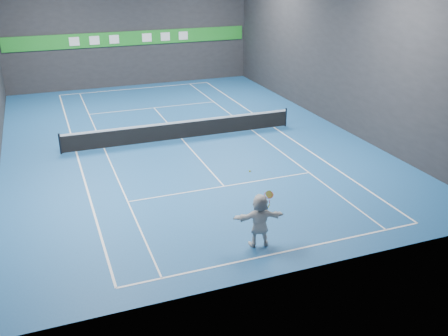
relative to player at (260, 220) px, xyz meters
name	(u,v)px	position (x,y,z in m)	size (l,w,h in m)	color
ground	(182,139)	(0.55, 11.18, -0.94)	(26.00, 26.00, 0.00)	#19508C
wall_back	(129,24)	(0.55, 24.18, 3.56)	(18.00, 0.10, 9.00)	#252527
wall_front	(309,133)	(0.55, -1.82, 3.56)	(18.00, 0.10, 9.00)	#252527
wall_right	(334,44)	(9.55, 11.18, 3.56)	(0.10, 26.00, 9.00)	#252527
baseline_near	(283,252)	(0.55, -0.71, -0.93)	(10.98, 0.08, 0.01)	white
baseline_far	(137,88)	(0.55, 23.07, -0.93)	(10.98, 0.08, 0.01)	white
sideline_doubles_left	(76,152)	(-4.94, 11.18, -0.93)	(0.08, 23.78, 0.01)	white
sideline_doubles_right	(274,127)	(6.04, 11.18, -0.93)	(0.08, 23.78, 0.01)	white
sideline_singles_left	(104,149)	(-3.56, 11.18, -0.93)	(0.06, 23.78, 0.01)	white
sideline_singles_right	(252,130)	(4.66, 11.18, -0.93)	(0.06, 23.78, 0.01)	white
service_line_near	(224,186)	(0.55, 4.78, -0.93)	(8.23, 0.06, 0.01)	white
service_line_far	(154,108)	(0.55, 17.58, -0.93)	(8.23, 0.06, 0.01)	white
center_service_line	(182,139)	(0.55, 11.18, -0.93)	(0.06, 12.80, 0.01)	white
player	(260,220)	(0.00, 0.00, 0.00)	(1.74, 0.55, 1.87)	silver
tennis_ball	(250,171)	(-0.30, 0.21, 1.74)	(0.07, 0.07, 0.07)	yellow
tennis_net	(181,129)	(0.55, 11.18, -0.40)	(12.50, 0.10, 1.07)	black
sponsor_banner	(131,38)	(0.55, 24.11, 2.56)	(17.64, 0.11, 1.00)	#1E8D26
tennis_racket	(269,196)	(0.33, 0.05, 0.80)	(0.39, 0.33, 0.67)	#AC1213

